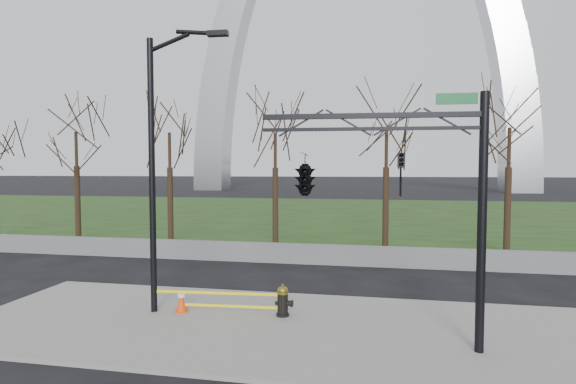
% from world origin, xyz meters
% --- Properties ---
extents(ground, '(500.00, 500.00, 0.00)m').
position_xyz_m(ground, '(0.00, 0.00, 0.00)').
color(ground, black).
rests_on(ground, ground).
extents(sidewalk, '(18.00, 6.00, 0.10)m').
position_xyz_m(sidewalk, '(0.00, 0.00, 0.05)').
color(sidewalk, slate).
rests_on(sidewalk, ground).
extents(grass_strip, '(120.00, 40.00, 0.06)m').
position_xyz_m(grass_strip, '(0.00, 30.00, 0.03)').
color(grass_strip, '#1F3011').
rests_on(grass_strip, ground).
extents(guardrail, '(60.00, 0.30, 0.90)m').
position_xyz_m(guardrail, '(0.00, 8.00, 0.45)').
color(guardrail, '#59595B').
rests_on(guardrail, ground).
extents(gateway_arch, '(66.00, 6.00, 65.00)m').
position_xyz_m(gateway_arch, '(0.00, 75.00, 32.50)').
color(gateway_arch, '#B4B6BB').
rests_on(gateway_arch, ground).
extents(tree_row, '(33.97, 4.00, 7.66)m').
position_xyz_m(tree_row, '(-6.01, 12.00, 3.83)').
color(tree_row, black).
rests_on(tree_row, ground).
extents(fire_hydrant, '(0.57, 0.37, 0.91)m').
position_xyz_m(fire_hydrant, '(-0.33, 0.74, 0.52)').
color(fire_hydrant, black).
rests_on(fire_hydrant, sidewalk).
extents(traffic_cone, '(0.46, 0.46, 0.70)m').
position_xyz_m(traffic_cone, '(-3.32, 0.55, 0.45)').
color(traffic_cone, '#E8410C').
rests_on(traffic_cone, sidewalk).
extents(street_light, '(2.39, 0.31, 8.21)m').
position_xyz_m(street_light, '(-3.91, 0.46, 4.69)').
color(street_light, black).
rests_on(street_light, ground).
extents(traffic_signal_mast, '(5.09, 2.51, 6.00)m').
position_xyz_m(traffic_signal_mast, '(1.32, -1.01, 4.15)').
color(traffic_signal_mast, black).
rests_on(traffic_signal_mast, ground).
extents(caution_tape, '(3.80, 0.30, 0.46)m').
position_xyz_m(caution_tape, '(-2.06, 0.62, 0.53)').
color(caution_tape, yellow).
rests_on(caution_tape, ground).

